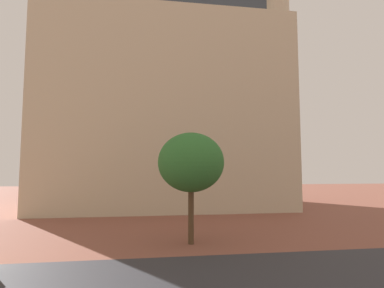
{
  "coord_description": "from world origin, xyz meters",
  "views": [
    {
      "loc": [
        -1.85,
        0.17,
        3.56
      ],
      "look_at": [
        -0.25,
        10.89,
        4.48
      ],
      "focal_mm": 28.29,
      "sensor_mm": 36.0,
      "label": 1
    }
  ],
  "objects": [
    {
      "name": "tree_curb_far",
      "position": [
        0.3,
        14.88,
        3.9
      ],
      "size": [
        3.25,
        3.25,
        5.38
      ],
      "color": "#4C3823",
      "rests_on": "ground_plane"
    },
    {
      "name": "ground_plane",
      "position": [
        0.0,
        10.0,
        0.0
      ],
      "size": [
        120.0,
        120.0,
        0.0
      ],
      "primitive_type": "plane",
      "color": "brown"
    },
    {
      "name": "landmark_building",
      "position": [
        -0.01,
        30.83,
        10.61
      ],
      "size": [
        22.33,
        14.28,
        33.63
      ],
      "color": "beige",
      "rests_on": "ground_plane"
    },
    {
      "name": "street_asphalt_strip",
      "position": [
        0.0,
        9.82,
        0.0
      ],
      "size": [
        120.0,
        6.02,
        0.0
      ],
      "primitive_type": "cube",
      "color": "#2D2D33",
      "rests_on": "ground_plane"
    }
  ]
}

